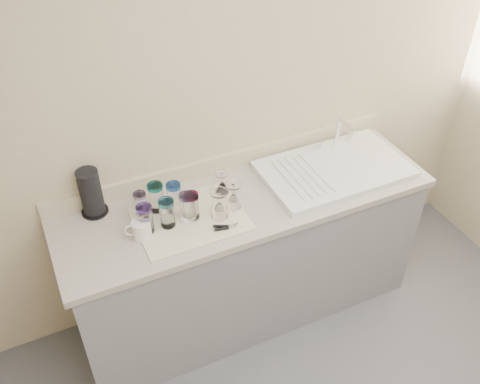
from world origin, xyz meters
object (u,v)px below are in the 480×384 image
tumbler_teal (141,204)px  paper_towel_roll (91,193)px  tumbler_cyan (156,197)px  sink_unit (334,169)px  tumbler_lavender (187,207)px  goblet_front_left (219,208)px  can_opener (226,227)px  tumbler_purple (174,196)px  tumbler_extra (192,206)px  tumbler_magenta (145,219)px  goblet_front_right (233,199)px  white_mug (141,229)px  goblet_back_right (222,186)px  tumbler_blue (167,213)px

tumbler_teal → paper_towel_roll: paper_towel_roll is taller
tumbler_cyan → sink_unit: bearing=-5.7°
sink_unit → tumbler_lavender: size_ratio=5.42×
goblet_front_left → can_opener: 0.11m
tumbler_purple → tumbler_extra: size_ratio=1.02×
tumbler_cyan → goblet_front_left: (0.27, -0.18, -0.03)m
tumbler_purple → tumbler_magenta: 0.22m
sink_unit → goblet_front_left: (-0.75, -0.08, 0.04)m
sink_unit → tumbler_cyan: (-1.02, 0.10, 0.07)m
tumbler_purple → goblet_front_left: size_ratio=0.95×
tumbler_teal → can_opener: size_ratio=1.09×
tumbler_purple → goblet_front_right: tumbler_purple is taller
sink_unit → white_mug: 1.15m
tumbler_teal → goblet_back_right: tumbler_teal is taller
sink_unit → goblet_front_left: sink_unit is taller
tumbler_purple → goblet_front_left: (0.18, -0.16, -0.02)m
tumbler_blue → tumbler_extra: 0.13m
tumbler_cyan → white_mug: 0.21m
tumbler_blue → paper_towel_roll: (-0.31, 0.26, 0.04)m
goblet_front_left → goblet_front_right: goblet_front_left is taller
tumbler_purple → tumbler_extra: tumbler_purple is taller
tumbler_teal → tumbler_extra: bearing=-30.0°
sink_unit → can_opener: 0.77m
can_opener → tumbler_lavender: bearing=133.8°
goblet_front_left → tumbler_extra: bearing=158.1°
tumbler_magenta → tumbler_cyan: bearing=53.5°
tumbler_blue → tumbler_extra: size_ratio=1.05×
goblet_front_right → can_opener: 0.18m
sink_unit → goblet_back_right: size_ratio=6.36×
tumbler_extra → goblet_front_left: goblet_front_left is taller
goblet_front_right → white_mug: goblet_front_right is taller
tumbler_teal → tumbler_extra: size_ratio=0.90×
tumbler_teal → goblet_back_right: (0.44, -0.01, -0.02)m
tumbler_cyan → paper_towel_roll: (-0.30, 0.13, 0.04)m
tumbler_teal → goblet_front_right: bearing=-18.0°
tumbler_magenta → tumbler_extra: bearing=0.4°
tumbler_teal → can_opener: (0.35, -0.28, -0.06)m
tumbler_teal → goblet_front_left: size_ratio=0.83×
tumbler_cyan → goblet_front_right: bearing=-21.8°
tumbler_magenta → tumbler_extra: (0.24, 0.00, -0.00)m
tumbler_blue → white_mug: 0.15m
goblet_front_right → tumbler_teal: bearing=162.0°
tumbler_extra → goblet_back_right: tumbler_extra is taller
goblet_front_right → white_mug: size_ratio=1.06×
sink_unit → tumbler_extra: sink_unit is taller
tumbler_magenta → white_mug: bearing=-149.4°
tumbler_teal → goblet_front_right: (0.45, -0.15, -0.02)m
white_mug → goblet_front_right: bearing=0.9°
tumbler_magenta → goblet_back_right: size_ratio=1.22×
tumbler_blue → sink_unit: bearing=2.0°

